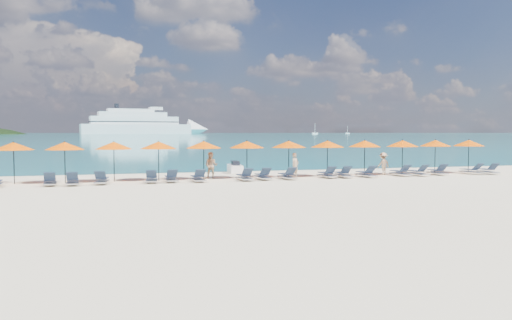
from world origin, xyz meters
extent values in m
plane|color=beige|center=(0.00, 0.00, 0.00)|extent=(1400.00, 1400.00, 0.00)
cube|color=#1FA9B2|center=(0.00, 660.00, 0.01)|extent=(1600.00, 1300.00, 0.01)
cube|color=white|center=(11.63, 564.90, 5.58)|extent=(124.75, 41.33, 11.16)
cone|color=white|center=(84.38, 576.48, 5.58)|extent=(28.11, 28.11, 24.55)
cube|color=white|center=(9.43, 564.55, 15.62)|extent=(99.97, 34.17, 8.93)
cube|color=white|center=(7.22, 564.20, 22.32)|extent=(77.80, 28.49, 5.58)
cube|color=white|center=(5.02, 563.85, 26.78)|extent=(53.02, 21.33, 3.91)
cube|color=black|center=(9.43, 564.55, 13.95)|extent=(101.22, 34.58, 1.00)
cube|color=black|center=(9.43, 564.55, 17.86)|extent=(98.73, 33.76, 1.00)
cylinder|color=black|center=(-10.19, 561.43, 31.25)|extent=(4.91, 4.91, 6.14)
cube|color=white|center=(197.80, 483.30, 0.85)|extent=(6.41, 2.14, 1.71)
cylinder|color=white|center=(197.80, 483.30, 6.41)|extent=(0.38, 0.38, 10.68)
cube|color=white|center=(257.96, 527.58, 0.69)|extent=(5.21, 1.74, 1.39)
cylinder|color=white|center=(257.96, 527.58, 5.21)|extent=(0.31, 0.31, 8.68)
cube|color=white|center=(0.18, 9.05, 0.28)|extent=(0.99, 2.26, 0.51)
cube|color=black|center=(0.16, 8.86, 0.64)|extent=(0.53, 0.95, 0.32)
cylinder|color=black|center=(0.22, 9.59, 0.78)|extent=(0.51, 0.09, 0.06)
imported|color=tan|center=(2.78, 4.26, 0.75)|extent=(0.65, 0.59, 1.50)
imported|color=tan|center=(-2.16, 5.08, 0.79)|extent=(0.88, 0.73, 1.58)
imported|color=tan|center=(8.98, 4.81, 0.72)|extent=(1.01, 0.65, 1.45)
cylinder|color=black|center=(-12.78, 5.00, 1.10)|extent=(0.05, 0.05, 2.20)
cone|color=#FA5700|center=(-12.78, 5.00, 2.02)|extent=(2.10, 2.10, 0.42)
sphere|color=black|center=(-12.78, 5.00, 2.24)|extent=(0.08, 0.08, 0.08)
cylinder|color=black|center=(-10.21, 4.76, 1.10)|extent=(0.05, 0.05, 2.20)
cone|color=#FA5700|center=(-10.21, 4.76, 2.02)|extent=(2.10, 2.10, 0.42)
sphere|color=black|center=(-10.21, 4.76, 2.24)|extent=(0.08, 0.08, 0.08)
cylinder|color=black|center=(-7.67, 4.95, 1.10)|extent=(0.05, 0.05, 2.20)
cone|color=#FA5700|center=(-7.67, 4.95, 2.02)|extent=(2.10, 2.10, 0.42)
sphere|color=black|center=(-7.67, 4.95, 2.24)|extent=(0.08, 0.08, 0.08)
cylinder|color=black|center=(-5.22, 4.91, 1.10)|extent=(0.05, 0.05, 2.20)
cone|color=#FA5700|center=(-5.22, 4.91, 2.02)|extent=(2.10, 2.10, 0.42)
sphere|color=black|center=(-5.22, 4.91, 2.24)|extent=(0.08, 0.08, 0.08)
cylinder|color=black|center=(-2.61, 5.02, 1.10)|extent=(0.05, 0.05, 2.20)
cone|color=#FA5700|center=(-2.61, 5.02, 2.02)|extent=(2.10, 2.10, 0.42)
sphere|color=black|center=(-2.61, 5.02, 2.24)|extent=(0.08, 0.08, 0.08)
cylinder|color=black|center=(-0.03, 4.94, 1.10)|extent=(0.05, 0.05, 2.20)
cone|color=#FA5700|center=(-0.03, 4.94, 2.02)|extent=(2.10, 2.10, 0.42)
sphere|color=black|center=(-0.03, 4.94, 2.24)|extent=(0.08, 0.08, 0.08)
cylinder|color=black|center=(2.60, 4.94, 1.10)|extent=(0.05, 0.05, 2.20)
cone|color=#FA5700|center=(2.60, 4.94, 2.02)|extent=(2.10, 2.10, 0.42)
sphere|color=black|center=(2.60, 4.94, 2.24)|extent=(0.08, 0.08, 0.08)
cylinder|color=black|center=(5.11, 4.84, 1.10)|extent=(0.05, 0.05, 2.20)
cone|color=#FA5700|center=(5.11, 4.84, 2.02)|extent=(2.10, 2.10, 0.42)
sphere|color=black|center=(5.11, 4.84, 2.24)|extent=(0.08, 0.08, 0.08)
cylinder|color=black|center=(7.73, 4.97, 1.10)|extent=(0.05, 0.05, 2.20)
cone|color=#FA5700|center=(7.73, 4.97, 2.02)|extent=(2.10, 2.10, 0.42)
sphere|color=black|center=(7.73, 4.97, 2.24)|extent=(0.08, 0.08, 0.08)
cylinder|color=black|center=(10.36, 4.83, 1.10)|extent=(0.05, 0.05, 2.20)
cone|color=#FA5700|center=(10.36, 4.83, 2.02)|extent=(2.10, 2.10, 0.42)
sphere|color=black|center=(10.36, 4.83, 2.24)|extent=(0.08, 0.08, 0.08)
cylinder|color=black|center=(12.89, 4.95, 1.10)|extent=(0.05, 0.05, 2.20)
cone|color=#FA5700|center=(12.89, 4.95, 2.02)|extent=(2.10, 2.10, 0.42)
sphere|color=black|center=(12.89, 4.95, 2.24)|extent=(0.08, 0.08, 0.08)
cylinder|color=black|center=(15.41, 4.83, 1.10)|extent=(0.05, 0.05, 2.20)
cone|color=#FA5700|center=(15.41, 4.83, 2.02)|extent=(2.10, 2.10, 0.42)
sphere|color=black|center=(15.41, 4.83, 2.24)|extent=(0.08, 0.08, 0.08)
cube|color=silver|center=(-10.84, 3.62, 0.14)|extent=(0.79, 1.75, 0.06)
cube|color=#1D2A3E|center=(-10.87, 3.87, 0.30)|extent=(0.66, 1.15, 0.04)
cube|color=#1D2A3E|center=(-10.79, 3.08, 0.55)|extent=(0.60, 0.59, 0.43)
cube|color=silver|center=(-9.73, 3.48, 0.14)|extent=(0.71, 1.73, 0.06)
cube|color=#1D2A3E|center=(-9.75, 3.73, 0.30)|extent=(0.61, 1.13, 0.04)
cube|color=#1D2A3E|center=(-9.70, 2.93, 0.55)|extent=(0.58, 0.57, 0.43)
cube|color=silver|center=(-8.29, 3.71, 0.14)|extent=(0.78, 1.75, 0.06)
cube|color=#1D2A3E|center=(-8.27, 3.96, 0.30)|extent=(0.66, 1.15, 0.04)
cube|color=#1D2A3E|center=(-8.35, 3.16, 0.55)|extent=(0.60, 0.59, 0.43)
cube|color=silver|center=(-5.69, 3.73, 0.14)|extent=(0.78, 1.75, 0.06)
cube|color=#1D2A3E|center=(-5.67, 3.98, 0.30)|extent=(0.65, 1.15, 0.04)
cube|color=#1D2A3E|center=(-5.74, 3.19, 0.55)|extent=(0.60, 0.59, 0.43)
cube|color=silver|center=(-4.64, 3.82, 0.14)|extent=(0.65, 1.71, 0.06)
cube|color=#1D2A3E|center=(-4.64, 4.07, 0.30)|extent=(0.57, 1.11, 0.04)
cube|color=#1D2A3E|center=(-4.63, 3.27, 0.55)|extent=(0.56, 0.55, 0.43)
cube|color=silver|center=(-3.19, 3.52, 0.14)|extent=(0.70, 1.73, 0.06)
cube|color=#1D2A3E|center=(-3.20, 3.77, 0.30)|extent=(0.60, 1.12, 0.04)
cube|color=#1D2A3E|center=(-3.16, 2.97, 0.55)|extent=(0.57, 0.56, 0.43)
cube|color=silver|center=(-0.53, 3.55, 0.14)|extent=(0.71, 1.73, 0.06)
cube|color=#1D2A3E|center=(-0.54, 3.80, 0.30)|extent=(0.60, 1.13, 0.04)
cube|color=#1D2A3E|center=(-0.50, 3.00, 0.55)|extent=(0.58, 0.56, 0.43)
cube|color=silver|center=(0.62, 3.75, 0.14)|extent=(0.65, 1.71, 0.06)
cube|color=#1D2A3E|center=(0.61, 4.00, 0.30)|extent=(0.57, 1.11, 0.04)
cube|color=#1D2A3E|center=(0.63, 3.20, 0.55)|extent=(0.56, 0.55, 0.43)
cube|color=silver|center=(2.07, 3.66, 0.14)|extent=(0.74, 1.74, 0.06)
cube|color=#1D2A3E|center=(2.05, 3.91, 0.30)|extent=(0.63, 1.14, 0.04)
cube|color=#1D2A3E|center=(2.11, 3.11, 0.55)|extent=(0.59, 0.58, 0.43)
cube|color=silver|center=(4.66, 3.86, 0.14)|extent=(0.66, 1.71, 0.06)
cube|color=#1D2A3E|center=(4.65, 4.11, 0.30)|extent=(0.58, 1.11, 0.04)
cube|color=#1D2A3E|center=(4.67, 3.31, 0.55)|extent=(0.56, 0.55, 0.43)
cube|color=silver|center=(5.65, 3.78, 0.14)|extent=(0.67, 1.72, 0.06)
cube|color=#1D2A3E|center=(5.66, 4.03, 0.30)|extent=(0.58, 1.12, 0.04)
cube|color=#1D2A3E|center=(5.63, 3.23, 0.55)|extent=(0.57, 0.55, 0.43)
cube|color=silver|center=(7.15, 3.64, 0.14)|extent=(0.74, 1.74, 0.06)
cube|color=#1D2A3E|center=(7.13, 3.89, 0.30)|extent=(0.63, 1.14, 0.04)
cube|color=#1D2A3E|center=(7.19, 3.09, 0.55)|extent=(0.59, 0.57, 0.43)
cube|color=silver|center=(9.64, 3.85, 0.14)|extent=(0.69, 1.72, 0.06)
cube|color=#1D2A3E|center=(9.63, 4.10, 0.30)|extent=(0.59, 1.12, 0.04)
cube|color=#1D2A3E|center=(9.66, 3.30, 0.55)|extent=(0.57, 0.56, 0.43)
cube|color=silver|center=(10.75, 3.67, 0.14)|extent=(0.78, 1.75, 0.06)
cube|color=#1D2A3E|center=(10.72, 3.92, 0.30)|extent=(0.65, 1.15, 0.04)
cube|color=#1D2A3E|center=(10.80, 3.12, 0.55)|extent=(0.60, 0.59, 0.43)
cube|color=silver|center=(12.33, 3.85, 0.14)|extent=(0.77, 1.75, 0.06)
cube|color=#1D2A3E|center=(12.35, 4.10, 0.30)|extent=(0.65, 1.14, 0.04)
cube|color=#1D2A3E|center=(12.28, 3.30, 0.55)|extent=(0.60, 0.58, 0.43)
cube|color=silver|center=(14.90, 3.85, 0.14)|extent=(0.78, 1.75, 0.06)
cube|color=#1D2A3E|center=(14.87, 4.10, 0.30)|extent=(0.66, 1.15, 0.04)
cube|color=#1D2A3E|center=(14.95, 3.30, 0.55)|extent=(0.60, 0.59, 0.43)
cube|color=silver|center=(16.00, 3.64, 0.14)|extent=(0.75, 1.74, 0.06)
cube|color=#1D2A3E|center=(16.02, 3.89, 0.30)|extent=(0.64, 1.14, 0.04)
cube|color=#1D2A3E|center=(15.96, 3.09, 0.55)|extent=(0.59, 0.58, 0.43)
camera|label=1|loc=(-7.34, -23.84, 2.79)|focal=35.00mm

